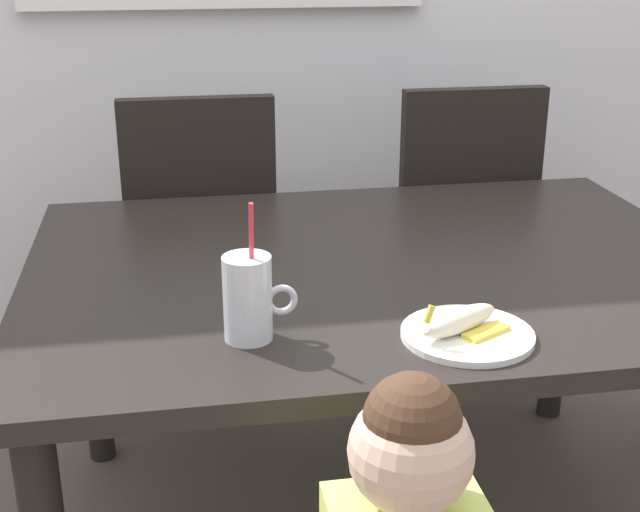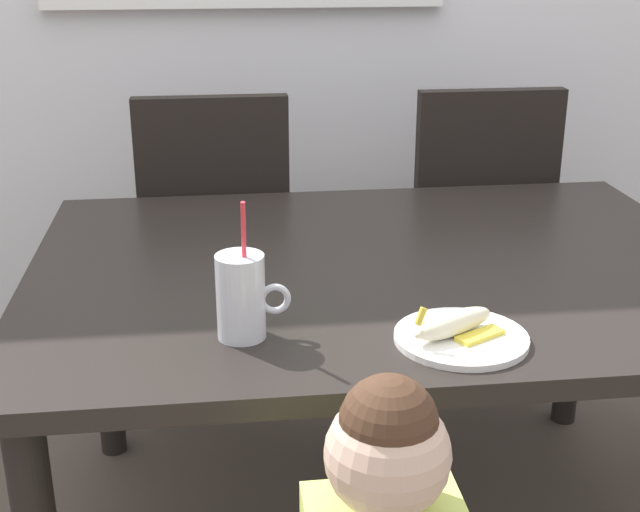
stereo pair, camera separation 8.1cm
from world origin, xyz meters
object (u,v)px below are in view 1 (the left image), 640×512
Objects in this scene: dining_chair_left at (201,232)px; milk_cup at (249,303)px; peeled_banana at (460,321)px; snack_plate at (467,335)px; dining_table at (377,295)px; dining_chair_right at (455,217)px.

dining_chair_left is 3.82× the size of milk_cup.
peeled_banana is (0.36, -0.06, -0.04)m from milk_cup.
milk_cup is at bearing 170.22° from snack_plate.
peeled_banana is (-0.01, 0.00, 0.03)m from snack_plate.
dining_table is 8.44× the size of peeled_banana.
milk_cup is (0.04, -1.08, 0.24)m from dining_chair_left.
dining_chair_right is (0.43, 0.76, -0.09)m from dining_table.
dining_chair_left is at bearing 109.90° from snack_plate.
dining_table is 0.83m from dining_chair_left.
snack_plate is 1.31× the size of peeled_banana.
dining_chair_left is 1.22m from peeled_banana.
peeled_banana is at bearing 71.52° from dining_chair_right.
snack_plate reaches higher than dining_table.
dining_chair_left is 4.17× the size of snack_plate.
milk_cup is 1.09× the size of snack_plate.
snack_plate is at bearing -14.57° from peeled_banana.
dining_chair_right is at bearing 55.73° from milk_cup.
dining_table is at bearing 114.97° from dining_chair_left.
milk_cup is at bearing 170.39° from peeled_banana.
peeled_banana is (-0.38, -1.15, 0.20)m from dining_chair_right.
dining_table is 1.54× the size of dining_chair_right.
milk_cup is (-0.74, -1.09, 0.24)m from dining_chair_right.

